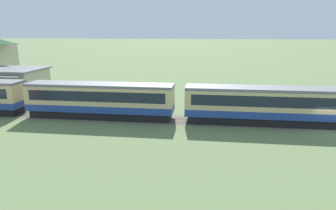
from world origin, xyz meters
TOP-DOWN VIEW (x-y plane):
  - ground_plane at (0.00, 0.00)m, footprint 600.00×600.00m
  - passenger_train at (-24.38, 1.22)m, footprint 91.95×3.21m
  - railway_track at (-26.31, 1.22)m, footprint 147.41×3.60m
  - station_building at (-43.24, 12.52)m, footprint 9.33×9.31m

SIDE VIEW (x-z plane):
  - ground_plane at x=0.00m, z-range 0.00..0.00m
  - railway_track at x=-26.31m, z-range -0.01..0.03m
  - station_building at x=-43.24m, z-range 0.03..4.09m
  - passenger_train at x=-24.38m, z-range 0.22..4.29m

